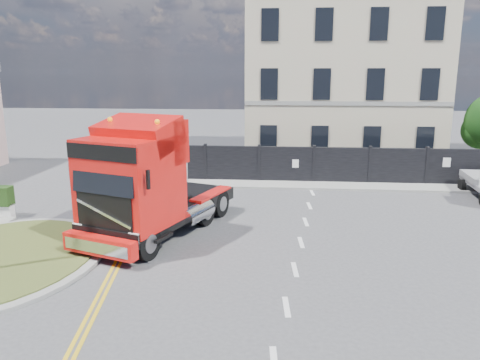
{
  "coord_description": "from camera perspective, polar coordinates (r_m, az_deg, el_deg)",
  "views": [
    {
      "loc": [
        2.12,
        -16.42,
        6.0
      ],
      "look_at": [
        0.57,
        1.62,
        1.8
      ],
      "focal_mm": 35.0,
      "sensor_mm": 36.0,
      "label": 1
    }
  ],
  "objects": [
    {
      "name": "pavement_far",
      "position": [
        25.52,
        13.52,
        -0.77
      ],
      "size": [
        20.0,
        1.6,
        0.12
      ],
      "primitive_type": "cube",
      "color": "gray",
      "rests_on": "ground"
    },
    {
      "name": "ground",
      "position": [
        17.6,
        -2.32,
        -6.87
      ],
      "size": [
        120.0,
        120.0,
        0.0
      ],
      "primitive_type": "plane",
      "color": "#424244",
      "rests_on": "ground"
    },
    {
      "name": "truck",
      "position": [
        17.08,
        -11.67,
        -0.91
      ],
      "size": [
        5.01,
        7.77,
        4.36
      ],
      "rotation": [
        0.0,
        0.0,
        -0.35
      ],
      "color": "black",
      "rests_on": "ground"
    },
    {
      "name": "hoarding_fence",
      "position": [
        26.28,
        14.53,
        1.67
      ],
      "size": [
        18.8,
        0.25,
        2.0
      ],
      "color": "black",
      "rests_on": "ground"
    },
    {
      "name": "georgian_building",
      "position": [
        33.14,
        11.91,
        12.39
      ],
      "size": [
        12.3,
        10.3,
        12.8
      ],
      "color": "#BAB494",
      "rests_on": "ground"
    }
  ]
}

